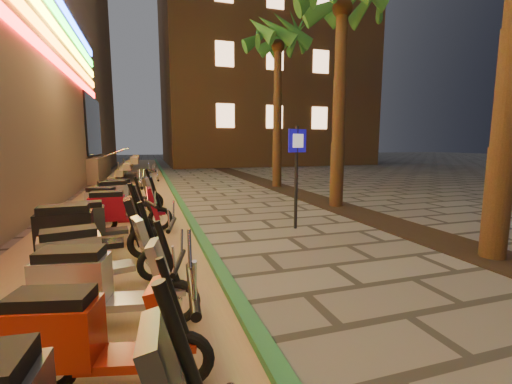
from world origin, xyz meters
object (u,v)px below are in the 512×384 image
object	(u,v)px
scooter_6	(99,284)
scooter_9	(100,221)
scooter_7	(93,256)
scooter_8	(86,231)
scooter_11	(112,203)
scooter_13	(127,192)
scooter_12	(123,196)
scooter_5	(86,336)
scooter_10	(121,209)
pedestrian_sign	(297,163)

from	to	relation	value
scooter_6	scooter_9	world-z (taller)	same
scooter_7	scooter_8	world-z (taller)	scooter_8
scooter_9	scooter_7	bearing A→B (deg)	-91.05
scooter_6	scooter_11	world-z (taller)	scooter_6
scooter_6	scooter_13	xyz separation A→B (m)	(-0.07, 7.06, -0.01)
scooter_7	scooter_12	world-z (taller)	scooter_12
scooter_6	scooter_9	bearing A→B (deg)	106.76
scooter_7	scooter_13	bearing A→B (deg)	76.16
scooter_5	scooter_10	size ratio (longest dim) A/B	0.90
scooter_11	scooter_10	bearing A→B (deg)	-58.36
scooter_5	scooter_9	xyz separation A→B (m)	(-0.38, 4.00, 0.03)
scooter_6	scooter_9	size ratio (longest dim) A/B	1.00
pedestrian_sign	scooter_6	world-z (taller)	pedestrian_sign
scooter_8	scooter_10	size ratio (longest dim) A/B	1.09
scooter_11	scooter_12	xyz separation A→B (m)	(0.21, 0.80, 0.05)
scooter_7	scooter_12	xyz separation A→B (m)	(0.06, 5.00, 0.03)
scooter_8	scooter_13	world-z (taller)	scooter_8
pedestrian_sign	scooter_9	world-z (taller)	pedestrian_sign
scooter_8	scooter_9	bearing A→B (deg)	81.99
scooter_5	scooter_8	bearing A→B (deg)	111.85
scooter_7	scooter_10	bearing A→B (deg)	74.78
scooter_7	scooter_9	distance (m)	2.10
scooter_5	scooter_7	bearing A→B (deg)	109.49
scooter_9	scooter_13	bearing A→B (deg)	80.33
pedestrian_sign	scooter_8	size ratio (longest dim) A/B	1.25
scooter_12	scooter_9	bearing A→B (deg)	-111.53
scooter_6	scooter_12	distance (m)	5.97
scooter_9	scooter_13	distance (m)	4.01
scooter_9	scooter_12	xyz separation A→B (m)	(0.23, 2.91, 0.04)
pedestrian_sign	scooter_7	distance (m)	4.59
pedestrian_sign	scooter_11	bearing A→B (deg)	136.74
pedestrian_sign	scooter_8	world-z (taller)	pedestrian_sign
scooter_6	scooter_9	xyz separation A→B (m)	(-0.35, 3.05, -0.00)
scooter_6	scooter_7	world-z (taller)	scooter_7
scooter_5	scooter_12	size ratio (longest dim) A/B	0.88
scooter_9	scooter_10	world-z (taller)	scooter_10
pedestrian_sign	scooter_9	size ratio (longest dim) A/B	1.41
pedestrian_sign	scooter_11	size ratio (longest dim) A/B	1.45
scooter_13	scooter_8	bearing A→B (deg)	-80.83
pedestrian_sign	scooter_12	xyz separation A→B (m)	(-3.78, 2.68, -0.94)
scooter_11	scooter_7	bearing A→B (deg)	-70.10
scooter_6	scooter_12	size ratio (longest dim) A/B	0.94
scooter_12	scooter_6	bearing A→B (deg)	-105.90
scooter_11	scooter_9	bearing A→B (deg)	-72.65
scooter_9	scooter_5	bearing A→B (deg)	-90.27
scooter_7	scooter_13	xyz separation A→B (m)	(0.11, 6.09, -0.01)
pedestrian_sign	scooter_6	bearing A→B (deg)	-156.14
scooter_7	scooter_8	size ratio (longest dim) A/B	0.89
scooter_6	scooter_13	size ratio (longest dim) A/B	1.02
pedestrian_sign	scooter_8	xyz separation A→B (m)	(-4.09, -1.21, -0.92)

